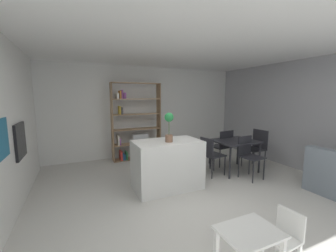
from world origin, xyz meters
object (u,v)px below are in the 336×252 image
object	(u,v)px
dining_table	(235,144)
dining_chair_island_side	(210,153)
built_in_oven	(20,140)
dining_chair_near	(248,153)
dining_chair_far	(223,144)
open_bookshelf	(135,126)
child_chair_right	(285,235)
child_table	(249,240)
potted_plant_on_island	(169,125)
dining_chair_window_side	(257,145)
kitchen_island	(167,164)

from	to	relation	value
dining_table	dining_chair_island_side	size ratio (longest dim) A/B	1.13
built_in_oven	dining_table	distance (m)	4.28
dining_chair_near	dining_chair_far	xyz separation A→B (m)	(0.02, 0.87, 0.01)
open_bookshelf	dining_chair_island_side	size ratio (longest dim) A/B	2.46
child_chair_right	built_in_oven	bearing A→B (deg)	-137.56
built_in_oven	child_chair_right	bearing A→B (deg)	-43.68
child_chair_right	child_table	bearing A→B (deg)	-93.46
potted_plant_on_island	dining_table	size ratio (longest dim) A/B	0.55
dining_chair_far	built_in_oven	bearing A→B (deg)	-5.44
dining_chair_near	dining_chair_island_side	world-z (taller)	dining_chair_near
dining_table	dining_chair_near	bearing A→B (deg)	-91.23
dining_chair_window_side	dining_chair_near	bearing A→B (deg)	-60.31
child_chair_right	dining_chair_far	distance (m)	3.21
open_bookshelf	dining_chair_window_side	world-z (taller)	open_bookshelf
built_in_oven	dining_chair_near	distance (m)	4.33
open_bookshelf	child_table	bearing A→B (deg)	-90.98
potted_plant_on_island	child_table	world-z (taller)	potted_plant_on_island
dining_chair_window_side	dining_chair_far	distance (m)	0.82
dining_chair_window_side	dining_chair_far	size ratio (longest dim) A/B	1.03
built_in_oven	dining_chair_island_side	bearing A→B (deg)	-4.44
child_table	dining_chair_near	bearing A→B (deg)	45.15
dining_chair_window_side	dining_chair_far	xyz separation A→B (m)	(-0.70, 0.43, -0.00)
dining_chair_island_side	kitchen_island	bearing A→B (deg)	91.46
built_in_oven	dining_table	world-z (taller)	built_in_oven
child_chair_right	potted_plant_on_island	bearing A→B (deg)	-173.27
built_in_oven	dining_chair_island_side	world-z (taller)	built_in_oven
potted_plant_on_island	child_chair_right	bearing A→B (deg)	-79.39
dining_chair_island_side	built_in_oven	bearing A→B (deg)	77.71
potted_plant_on_island	dining_chair_island_side	distance (m)	1.39
dining_table	dining_chair_near	xyz separation A→B (m)	(-0.01, -0.44, -0.11)
built_in_oven	dining_chair_window_side	world-z (taller)	built_in_oven
potted_plant_on_island	dining_chair_far	distance (m)	2.12
dining_table	potted_plant_on_island	bearing A→B (deg)	-170.79
kitchen_island	dining_chair_far	size ratio (longest dim) A/B	1.38
kitchen_island	built_in_oven	bearing A→B (deg)	169.16
built_in_oven	dining_chair_island_side	distance (m)	3.60
built_in_oven	kitchen_island	xyz separation A→B (m)	(2.41, -0.46, -0.59)
child_chair_right	dining_table	distance (m)	2.83
dining_chair_island_side	dining_chair_far	bearing A→B (deg)	-65.83
kitchen_island	dining_table	world-z (taller)	kitchen_island
built_in_oven	dining_chair_near	size ratio (longest dim) A/B	0.67
dining_table	dining_chair_window_side	size ratio (longest dim) A/B	1.04
built_in_oven	dining_chair_near	world-z (taller)	built_in_oven
open_bookshelf	dining_chair_near	bearing A→B (deg)	-51.52
kitchen_island	dining_chair_window_side	size ratio (longest dim) A/B	1.35
kitchen_island	dining_chair_island_side	world-z (taller)	kitchen_island
open_bookshelf	dining_table	xyz separation A→B (m)	(1.90, -1.94, -0.29)
built_in_oven	potted_plant_on_island	size ratio (longest dim) A/B	1.12
dining_chair_far	kitchen_island	bearing A→B (deg)	11.15
kitchen_island	dining_table	size ratio (longest dim) A/B	1.30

